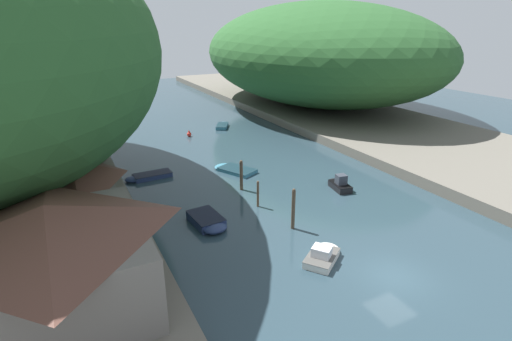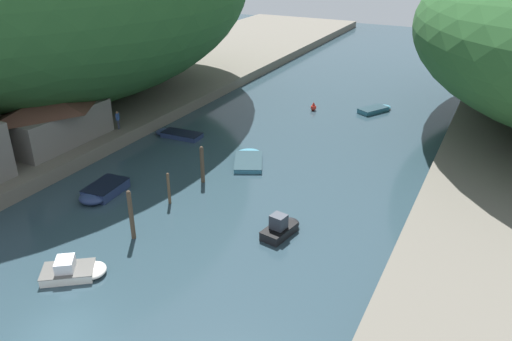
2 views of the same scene
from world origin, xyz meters
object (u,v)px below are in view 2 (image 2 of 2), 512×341
(boat_red_skiff, at_px, (74,270))
(person_on_quay, at_px, (118,119))
(boat_far_upstream, at_px, (376,109))
(boat_small_dinghy, at_px, (249,159))
(boat_moored_right, at_px, (177,134))
(boathouse_shed, at_px, (52,117))
(boat_navy_launch, at_px, (102,192))
(channel_buoy_near, at_px, (313,107))
(boat_near_quay, at_px, (282,227))

(boat_red_skiff, relative_size, person_on_quay, 2.24)
(boat_red_skiff, height_order, boat_far_upstream, boat_red_skiff)
(boat_small_dinghy, height_order, boat_red_skiff, boat_red_skiff)
(boat_moored_right, bearing_deg, boathouse_shed, 137.00)
(boat_moored_right, xyz_separation_m, boat_red_skiff, (7.20, -19.97, 0.12))
(boat_red_skiff, bearing_deg, boat_small_dinghy, 139.31)
(boat_navy_launch, distance_m, boat_small_dinghy, 12.18)
(boat_moored_right, xyz_separation_m, channel_buoy_near, (8.68, 12.94, 0.13))
(boat_small_dinghy, distance_m, boat_far_upstream, 18.70)
(boathouse_shed, distance_m, boat_near_quay, 22.81)
(boat_far_upstream, relative_size, person_on_quay, 2.53)
(boathouse_shed, bearing_deg, boat_near_quay, -7.18)
(boat_navy_launch, relative_size, boat_small_dinghy, 0.79)
(boathouse_shed, relative_size, boat_small_dinghy, 1.83)
(boat_near_quay, distance_m, boat_far_upstream, 26.54)
(boat_moored_right, height_order, boat_far_upstream, boat_far_upstream)
(boat_moored_right, bearing_deg, boat_small_dinghy, -105.37)
(boathouse_shed, distance_m, boat_navy_launch, 10.18)
(boathouse_shed, relative_size, boat_red_skiff, 2.52)
(channel_buoy_near, bearing_deg, boat_near_quay, -73.63)
(boat_navy_launch, xyz_separation_m, boat_moored_right, (-2.00, 12.17, -0.13))
(boat_moored_right, distance_m, boat_red_skiff, 21.23)
(person_on_quay, bearing_deg, boat_far_upstream, -66.67)
(boat_navy_launch, bearing_deg, person_on_quay, -60.82)
(boathouse_shed, xyz_separation_m, boat_near_quay, (22.45, -2.83, -2.88))
(boat_navy_launch, xyz_separation_m, boat_small_dinghy, (6.64, 10.22, -0.17))
(boat_near_quay, distance_m, channel_buoy_near, 24.76)
(channel_buoy_near, xyz_separation_m, person_on_quay, (-12.74, -16.11, 1.74))
(boathouse_shed, xyz_separation_m, boat_moored_right, (6.79, 7.99, -3.10))
(boat_navy_launch, distance_m, boat_moored_right, 12.33)
(boat_navy_launch, xyz_separation_m, boat_red_skiff, (5.19, -7.80, -0.01))
(boathouse_shed, distance_m, boat_far_upstream, 32.20)
(person_on_quay, bearing_deg, boat_near_quay, -132.91)
(boat_moored_right, height_order, person_on_quay, person_on_quay)
(boat_navy_launch, bearing_deg, boat_far_upstream, -119.43)
(boat_small_dinghy, distance_m, boat_moored_right, 8.85)
(boat_small_dinghy, bearing_deg, person_on_quay, 159.48)
(boat_small_dinghy, bearing_deg, boat_far_upstream, 44.78)
(boat_small_dinghy, distance_m, person_on_quay, 12.90)
(boat_navy_launch, relative_size, channel_buoy_near, 4.43)
(boat_small_dinghy, height_order, channel_buoy_near, channel_buoy_near)
(boat_red_skiff, xyz_separation_m, channel_buoy_near, (1.49, 32.91, 0.01))
(boat_navy_launch, xyz_separation_m, boat_far_upstream, (12.79, 27.87, -0.12))
(boathouse_shed, bearing_deg, boat_moored_right, 49.63)
(boathouse_shed, xyz_separation_m, boat_far_upstream, (21.58, 23.69, -3.10))
(boat_red_skiff, height_order, channel_buoy_near, boat_red_skiff)
(boat_small_dinghy, xyz_separation_m, boat_far_upstream, (6.15, 17.65, 0.05))
(boat_moored_right, distance_m, channel_buoy_near, 15.58)
(channel_buoy_near, bearing_deg, boat_far_upstream, 24.37)
(boat_near_quay, bearing_deg, boat_red_skiff, -122.77)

